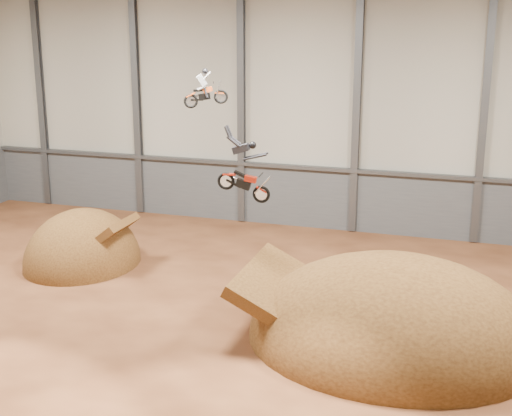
# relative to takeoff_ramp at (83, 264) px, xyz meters

# --- Properties ---
(floor) EXTENTS (40.00, 40.00, 0.00)m
(floor) POSITION_rel_takeoff_ramp_xyz_m (8.47, -5.28, 0.00)
(floor) COLOR #492513
(floor) RESTS_ON ground
(back_wall) EXTENTS (40.00, 0.10, 14.00)m
(back_wall) POSITION_rel_takeoff_ramp_xyz_m (8.47, 9.72, 7.00)
(back_wall) COLOR #AEA99A
(back_wall) RESTS_ON ground
(lower_band_back) EXTENTS (39.80, 0.18, 3.50)m
(lower_band_back) POSITION_rel_takeoff_ramp_xyz_m (8.47, 9.62, 1.75)
(lower_band_back) COLOR #4D5054
(lower_band_back) RESTS_ON ground
(steel_rail) EXTENTS (39.80, 0.35, 0.20)m
(steel_rail) POSITION_rel_takeoff_ramp_xyz_m (8.47, 9.47, 3.55)
(steel_rail) COLOR #47494F
(steel_rail) RESTS_ON lower_band_back
(steel_column_0) EXTENTS (0.40, 0.36, 13.90)m
(steel_column_0) POSITION_rel_takeoff_ramp_xyz_m (-8.20, 9.52, 7.00)
(steel_column_0) COLOR #47494F
(steel_column_0) RESTS_ON ground
(steel_column_1) EXTENTS (0.40, 0.36, 13.90)m
(steel_column_1) POSITION_rel_takeoff_ramp_xyz_m (-1.53, 9.52, 7.00)
(steel_column_1) COLOR #47494F
(steel_column_1) RESTS_ON ground
(steel_column_2) EXTENTS (0.40, 0.36, 13.90)m
(steel_column_2) POSITION_rel_takeoff_ramp_xyz_m (5.14, 9.52, 7.00)
(steel_column_2) COLOR #47494F
(steel_column_2) RESTS_ON ground
(steel_column_3) EXTENTS (0.40, 0.36, 13.90)m
(steel_column_3) POSITION_rel_takeoff_ramp_xyz_m (11.80, 9.52, 7.00)
(steel_column_3) COLOR #47494F
(steel_column_3) RESTS_ON ground
(steel_column_4) EXTENTS (0.40, 0.36, 13.90)m
(steel_column_4) POSITION_rel_takeoff_ramp_xyz_m (18.47, 9.52, 7.00)
(steel_column_4) COLOR #47494F
(steel_column_4) RESTS_ON ground
(takeoff_ramp) EXTENTS (5.52, 6.37, 5.52)m
(takeoff_ramp) POSITION_rel_takeoff_ramp_xyz_m (0.00, 0.00, 0.00)
(takeoff_ramp) COLOR #3E240F
(takeoff_ramp) RESTS_ON ground
(landing_ramp) EXTENTS (11.13, 9.84, 6.42)m
(landing_ramp) POSITION_rel_takeoff_ramp_xyz_m (15.81, -3.97, 0.00)
(landing_ramp) COLOR #3E240F
(landing_ramp) RESTS_ON ground
(fmx_rider_a) EXTENTS (2.13, 1.37, 1.88)m
(fmx_rider_a) POSITION_rel_takeoff_ramp_xyz_m (7.58, -1.98, 9.20)
(fmx_rider_a) COLOR #E25620
(fmx_rider_b) EXTENTS (3.66, 1.19, 3.33)m
(fmx_rider_b) POSITION_rel_takeoff_ramp_xyz_m (9.36, -2.92, 6.22)
(fmx_rider_b) COLOR red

